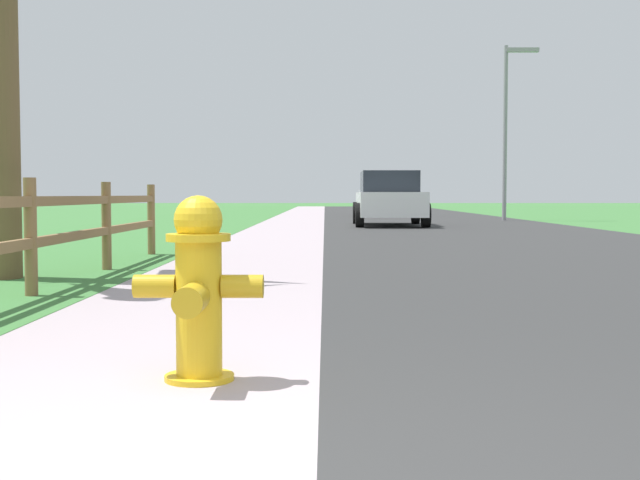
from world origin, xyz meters
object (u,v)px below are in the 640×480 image
Objects in this scene: parked_suv_white at (389,198)px; street_lamp at (509,116)px; fire_hydrant at (198,288)px; parked_car_silver at (383,196)px.

parked_suv_white is 6.91m from street_lamp.
parked_suv_white is (2.43, 19.99, 0.33)m from fire_hydrant.
fire_hydrant is 0.19× the size of parked_suv_white.
street_lamp is at bearing 74.49° from fire_hydrant.
parked_car_silver is 7.69m from street_lamp.
parked_suv_white is at bearing -133.78° from street_lamp.
street_lamp reaches higher than parked_suv_white.
street_lamp is (6.82, 24.57, 3.09)m from fire_hydrant.
parked_suv_white is 1.03× the size of parked_car_silver.
fire_hydrant is 0.15× the size of street_lamp.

